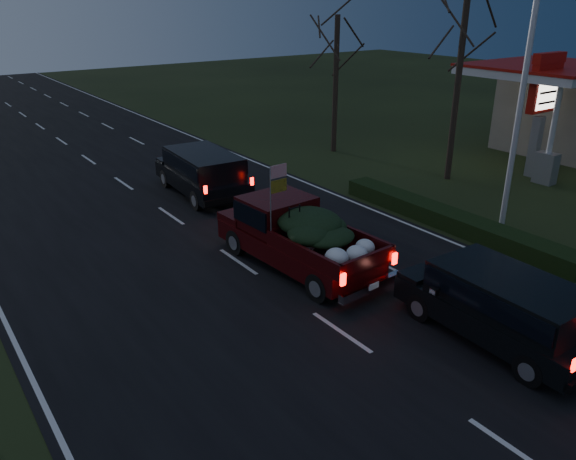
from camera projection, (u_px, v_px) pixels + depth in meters
ground at (341, 333)px, 14.06m from camera, size 120.00×120.00×0.00m
road_asphalt at (341, 332)px, 14.05m from camera, size 14.00×120.00×0.02m
hedge_row at (450, 220)px, 20.40m from camera, size 1.00×10.00×0.60m
light_pole at (525, 72)px, 18.58m from camera, size 0.50×0.90×9.16m
gas_price_pylon at (544, 95)px, 24.99m from camera, size 2.00×0.41×5.57m
gas_canopy at (550, 76)px, 26.60m from camera, size 7.10×6.10×4.88m
bare_tree_mid at (463, 34)px, 23.62m from camera, size 3.60×3.60×8.50m
bare_tree_far at (337, 51)px, 28.76m from camera, size 3.60×3.60×7.00m
pickup_truck at (297, 232)px, 17.15m from camera, size 2.54×5.88×3.02m
lead_suv at (203, 169)px, 23.44m from camera, size 2.56×5.42×1.52m
rear_suv at (504, 302)px, 13.34m from camera, size 2.33×4.99×1.42m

